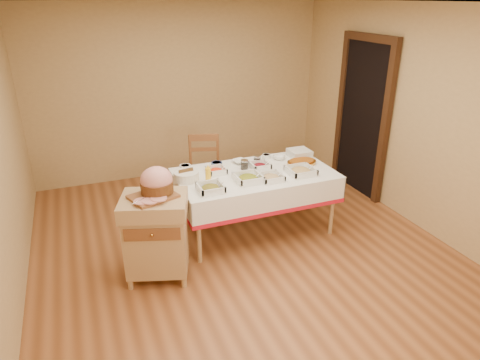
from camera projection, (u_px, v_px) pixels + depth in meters
name	position (u px, v px, depth m)	size (l,w,h in m)	color
room_shell	(241.00, 139.00, 4.40)	(5.00, 5.00, 5.00)	brown
doorway	(363.00, 115.00, 5.99)	(0.09, 1.10, 2.20)	black
dining_table	(255.00, 185.00, 5.04)	(1.82, 1.02, 0.76)	tan
butcher_cart	(156.00, 233.00, 4.22)	(0.76, 0.69, 0.89)	tan
dining_chair	(205.00, 171.00, 5.72)	(0.53, 0.52, 0.96)	brown
ham_on_board	(156.00, 184.00, 4.06)	(0.44, 0.42, 0.29)	brown
serving_dish_a	(211.00, 188.00, 4.49)	(0.27, 0.26, 0.12)	white
serving_dish_b	(248.00, 178.00, 4.73)	(0.29, 0.29, 0.12)	white
serving_dish_c	(271.00, 177.00, 4.76)	(0.25, 0.25, 0.10)	white
serving_dish_d	(301.00, 171.00, 4.93)	(0.30, 0.30, 0.11)	white
serving_dish_e	(216.00, 170.00, 4.95)	(0.22, 0.21, 0.10)	white
serving_dish_f	(260.00, 166.00, 5.08)	(0.23, 0.22, 0.10)	white
small_bowl_left	(185.00, 167.00, 5.04)	(0.13, 0.13, 0.06)	white
small_bowl_mid	(217.00, 164.00, 5.13)	(0.13, 0.13, 0.06)	navy
small_bowl_right	(266.00, 156.00, 5.39)	(0.11, 0.11, 0.05)	white
bowl_white_imported	(240.00, 161.00, 5.25)	(0.17, 0.17, 0.04)	white
bowl_small_imported	(279.00, 157.00, 5.37)	(0.16, 0.16, 0.05)	white
preserve_jar_left	(244.00, 165.00, 5.05)	(0.09, 0.09, 0.12)	silver
preserve_jar_right	(257.00, 160.00, 5.20)	(0.09, 0.09, 0.11)	silver
mustard_bottle	(208.00, 174.00, 4.71)	(0.06, 0.06, 0.19)	yellow
bread_basket	(186.00, 176.00, 4.75)	(0.28, 0.28, 0.12)	white
plate_stack	(299.00, 153.00, 5.44)	(0.26, 0.26, 0.09)	white
brass_platter	(302.00, 162.00, 5.22)	(0.37, 0.27, 0.05)	#B37E32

